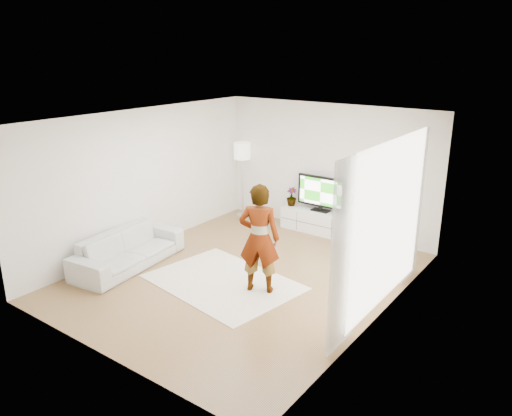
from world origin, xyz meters
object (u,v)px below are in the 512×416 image
Objects in this scene: media_console at (319,222)px; floor_lamp at (242,154)px; sofa at (128,249)px; television at (321,192)px; player at (259,239)px; rug at (223,282)px.

media_console is 2.44m from floor_lamp.
television is at bearing -35.13° from sofa.
player is at bearing -48.41° from floor_lamp.
television reaches higher than sofa.
television is at bearing 90.00° from media_console.
television is 3.33m from rug.
media_console is at bearing 1.79° from floor_lamp.
television is 0.45× the size of rug.
sofa reaches higher than media_console.
media_console is 3.19m from rug.
media_console is at bearing 87.87° from rug.
player is at bearing -83.10° from sofa.
sofa is (-1.99, -3.69, -0.58)m from television.
floor_lamp reaches higher than rug.
player reaches higher than television.
sofa is at bearing -118.36° from television.
television is 2.17m from floor_lamp.
television is 4.23m from sofa.
player reaches higher than sofa.
rug is 3.97m from floor_lamp.
sofa is (-1.99, -3.66, 0.09)m from media_console.
player is 0.82× the size of sofa.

